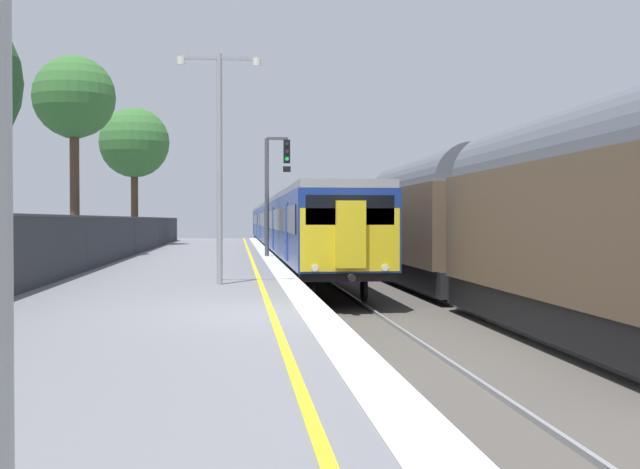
% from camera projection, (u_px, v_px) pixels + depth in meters
% --- Properties ---
extents(ground, '(17.40, 110.00, 1.21)m').
position_uv_depth(ground, '(446.00, 346.00, 14.11)').
color(ground, slate).
extents(commuter_train_at_platform, '(2.83, 62.19, 3.81)m').
position_uv_depth(commuter_train_at_platform, '(284.00, 224.00, 52.72)').
color(commuter_train_at_platform, navy).
rests_on(commuter_train_at_platform, ground).
extents(freight_train_adjacent_track, '(2.60, 26.04, 4.82)m').
position_uv_depth(freight_train_adjacent_track, '(484.00, 217.00, 23.54)').
color(freight_train_adjacent_track, '#232326').
rests_on(freight_train_adjacent_track, ground).
extents(signal_gantry, '(1.10, 0.24, 5.07)m').
position_uv_depth(signal_gantry, '(273.00, 182.00, 34.99)').
color(signal_gantry, '#47474C').
rests_on(signal_gantry, ground).
extents(platform_lamp_mid, '(2.00, 0.20, 5.54)m').
position_uv_depth(platform_lamp_mid, '(219.00, 148.00, 19.78)').
color(platform_lamp_mid, '#93999E').
rests_on(platform_lamp_mid, ground).
extents(background_tree_centre, '(3.45, 3.45, 8.45)m').
position_uv_depth(background_tree_centre, '(74.00, 102.00, 34.71)').
color(background_tree_centre, '#473323').
rests_on(background_tree_centre, ground).
extents(background_tree_right, '(4.28, 4.28, 8.43)m').
position_uv_depth(background_tree_right, '(133.00, 145.00, 50.50)').
color(background_tree_right, '#473323').
rests_on(background_tree_right, ground).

